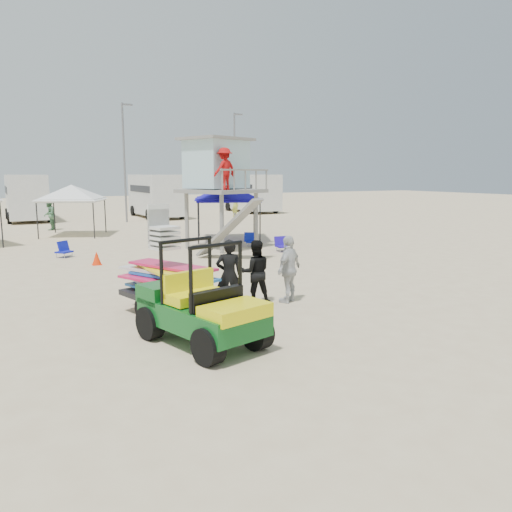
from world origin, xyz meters
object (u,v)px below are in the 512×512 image
surf_trailer (164,276)px  lifeguard_tower (218,168)px  canopy_blue (228,186)px  utility_cart (201,298)px  man_left (229,275)px

surf_trailer → lifeguard_tower: 11.19m
surf_trailer → canopy_blue: (7.06, 11.89, 1.75)m
utility_cart → man_left: utility_cart is taller
utility_cart → canopy_blue: (7.06, 14.22, 1.75)m
utility_cart → surf_trailer: size_ratio=1.08×
man_left → canopy_blue: 13.51m
surf_trailer → canopy_blue: bearing=59.3°
surf_trailer → canopy_blue: canopy_blue is taller
man_left → lifeguard_tower: 10.81m
surf_trailer → lifeguard_tower: (5.47, 9.40, 2.60)m
surf_trailer → lifeguard_tower: lifeguard_tower is taller
lifeguard_tower → surf_trailer: bearing=-120.2°
utility_cart → man_left: bearing=53.2°
utility_cart → canopy_blue: 15.98m
surf_trailer → canopy_blue: 13.93m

